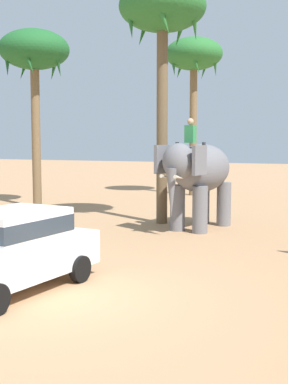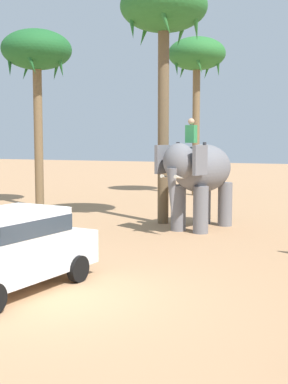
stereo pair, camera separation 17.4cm
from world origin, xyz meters
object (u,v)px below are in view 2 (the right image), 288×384
at_px(elephant_with_mahout, 199,173).
at_px(palm_tree_near_hut, 37,55).
at_px(car_sedan_foreground, 9,247).
at_px(palm_tree_left_of_road, 164,15).
at_px(palm_tree_behind_elephant, 197,59).

height_order(elephant_with_mahout, palm_tree_near_hut, palm_tree_near_hut).
bearing_deg(car_sedan_foreground, palm_tree_left_of_road, 90.12).
height_order(car_sedan_foreground, palm_tree_behind_elephant, palm_tree_behind_elephant).
xyz_separation_m(palm_tree_near_hut, palm_tree_left_of_road, (6.97, -2.21, 0.69)).
relative_size(car_sedan_foreground, palm_tree_left_of_road, 0.48).
xyz_separation_m(palm_tree_behind_elephant, palm_tree_left_of_road, (1.68, -9.98, 0.08)).
bearing_deg(car_sedan_foreground, elephant_with_mahout, 79.61).
xyz_separation_m(palm_tree_behind_elephant, palm_tree_near_hut, (-5.29, -7.76, -0.61)).
height_order(palm_tree_near_hut, palm_tree_left_of_road, palm_tree_left_of_road).
bearing_deg(palm_tree_near_hut, palm_tree_behind_elephant, 55.74).
bearing_deg(palm_tree_behind_elephant, palm_tree_near_hut, -124.26).
bearing_deg(car_sedan_foreground, palm_tree_near_hut, 120.96).
relative_size(palm_tree_behind_elephant, palm_tree_near_hut, 1.08).
relative_size(car_sedan_foreground, palm_tree_near_hut, 0.53).
bearing_deg(palm_tree_left_of_road, palm_tree_near_hut, 162.38).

